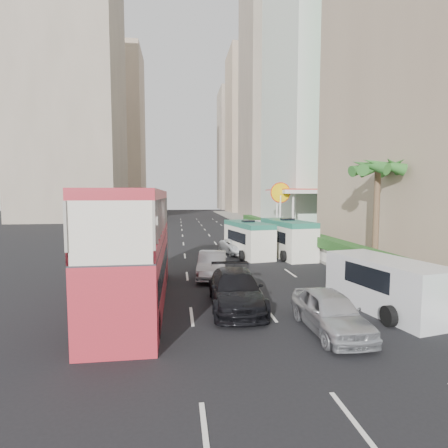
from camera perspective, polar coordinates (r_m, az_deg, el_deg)
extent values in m
plane|color=black|center=(16.92, 6.97, -11.95)|extent=(200.00, 200.00, 0.00)
cube|color=#B92935|center=(15.97, -14.31, -3.76)|extent=(2.50, 11.00, 5.06)
imported|color=#AFB2B6|center=(20.96, -1.92, -8.63)|extent=(2.21, 4.73, 1.50)
imported|color=#AFB2B6|center=(13.54, 16.87, -16.47)|extent=(1.78, 4.33, 1.47)
imported|color=black|center=(15.58, 1.91, -13.40)|extent=(2.43, 5.48, 1.56)
imported|color=silver|center=(29.07, 2.11, -4.85)|extent=(2.72, 4.72, 1.24)
cube|color=silver|center=(27.97, 3.96, -2.44)|extent=(3.11, 6.35, 2.70)
cube|color=silver|center=(28.10, 10.28, -2.31)|extent=(2.82, 6.65, 2.86)
cube|color=silver|center=(16.39, 24.98, -9.00)|extent=(3.16, 5.73, 2.16)
cube|color=silver|center=(39.57, 4.90, -0.94)|extent=(2.52, 4.87, 1.86)
cube|color=#99968C|center=(43.00, 10.27, -1.67)|extent=(6.00, 120.00, 0.18)
cube|color=silver|center=(31.70, 11.53, -2.90)|extent=(0.30, 44.00, 1.00)
cube|color=#2D6626|center=(31.59, 11.55, -1.37)|extent=(1.10, 44.00, 0.70)
cylinder|color=brown|center=(23.05, 23.58, 0.70)|extent=(0.36, 0.36, 6.40)
cube|color=silver|center=(41.23, 12.50, 1.73)|extent=(6.50, 8.00, 5.50)
cube|color=white|center=(59.49, 17.14, 28.51)|extent=(16.00, 18.00, 58.00)
cube|color=tan|center=(79.52, 9.42, 19.39)|extent=(16.00, 16.00, 50.00)
cube|color=tan|center=(101.40, 4.76, 14.49)|extent=(14.00, 14.00, 44.00)
cube|color=tan|center=(122.47, 2.52, 11.87)|extent=(14.00, 14.00, 40.00)
cube|color=tan|center=(76.42, -23.87, 20.44)|extent=(18.00, 18.00, 52.00)
cube|color=tan|center=(108.71, -17.43, 14.17)|extent=(16.00, 16.00, 46.00)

